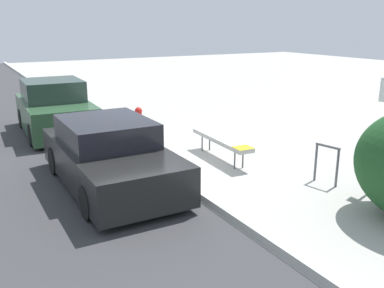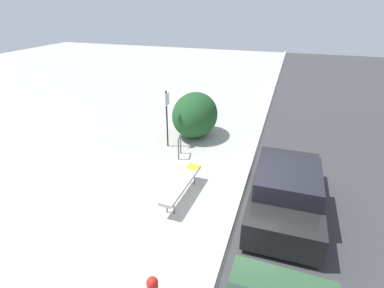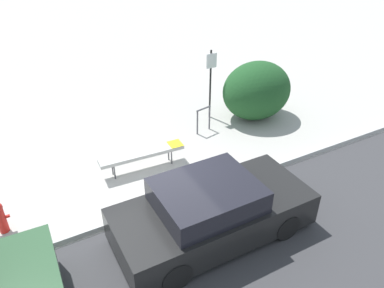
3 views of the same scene
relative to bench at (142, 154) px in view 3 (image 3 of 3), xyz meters
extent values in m
plane|color=#ADAAA3|center=(-0.45, -1.63, -0.48)|extent=(60.00, 60.00, 0.00)
cube|color=#B7B7B2|center=(-0.45, -1.63, -0.42)|extent=(60.00, 0.20, 0.13)
cylinder|color=#515156|center=(-0.81, -0.07, -0.26)|extent=(0.04, 0.04, 0.44)
cylinder|color=#515156|center=(0.78, -0.15, -0.26)|extent=(0.04, 0.04, 0.44)
cylinder|color=#515156|center=(-0.80, 0.15, -0.26)|extent=(0.04, 0.04, 0.44)
cylinder|color=#515156|center=(0.79, 0.07, -0.26)|extent=(0.04, 0.04, 0.44)
cube|color=#B2B2AD|center=(-0.01, 0.00, 0.01)|extent=(2.29, 0.51, 0.10)
cube|color=yellow|center=(0.94, -0.05, 0.06)|extent=(0.38, 0.41, 0.01)
cylinder|color=#515156|center=(2.18, 0.93, -0.08)|extent=(0.05, 0.05, 0.80)
cylinder|color=#515156|center=(2.67, 1.03, -0.08)|extent=(0.05, 0.05, 0.80)
cylinder|color=#515156|center=(2.43, 0.98, 0.32)|extent=(0.55, 0.16, 0.05)
cylinder|color=black|center=(3.11, 1.74, 0.67)|extent=(0.06, 0.06, 2.30)
cube|color=white|center=(3.11, 1.70, 1.49)|extent=(0.36, 0.02, 0.46)
cylinder|color=red|center=(-3.52, -0.71, -0.18)|extent=(0.20, 0.20, 0.60)
cylinder|color=red|center=(-3.38, -0.71, -0.12)|extent=(0.08, 0.07, 0.07)
ellipsoid|color=#1E4C23|center=(4.44, 1.02, 0.47)|extent=(2.34, 1.88, 1.91)
cylinder|color=black|center=(1.68, -2.09, -0.18)|extent=(0.60, 0.18, 0.60)
cylinder|color=black|center=(1.68, -3.76, -0.18)|extent=(0.60, 0.18, 0.60)
cylinder|color=black|center=(-0.90, -2.10, -0.18)|extent=(0.60, 0.18, 0.60)
cylinder|color=black|center=(-0.89, -3.77, -0.18)|extent=(0.60, 0.18, 0.60)
cube|color=black|center=(0.39, -2.93, 0.02)|extent=(4.16, 1.81, 0.73)
cube|color=black|center=(0.23, -2.93, 0.62)|extent=(2.00, 1.63, 0.51)
cylinder|color=black|center=(-3.41, -2.14, -0.18)|extent=(0.61, 0.20, 0.60)
camera|label=1|loc=(8.34, -5.47, 2.72)|focal=40.00mm
camera|label=2|loc=(-6.95, -2.62, 4.87)|focal=28.00mm
camera|label=3|loc=(-2.78, -7.84, 5.40)|focal=35.00mm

